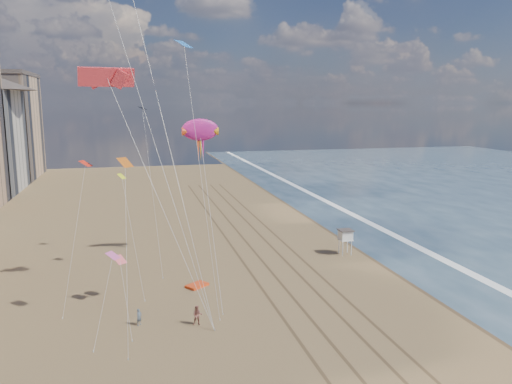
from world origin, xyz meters
TOP-DOWN VIEW (x-y plane):
  - wet_sand at (19.00, 40.00)m, footprint 260.00×260.00m
  - foam at (23.20, 40.00)m, footprint 260.00×260.00m
  - tracks at (2.55, 30.00)m, footprint 7.68×120.00m
  - lifeguard_stand at (12.29, 30.63)m, footprint 1.79×1.79m
  - grounded_kite at (-7.73, 23.69)m, footprint 2.67×2.50m
  - show_kite at (-5.64, 34.29)m, footprint 4.49×9.70m
  - kite_flyer_a at (-13.83, 15.59)m, footprint 0.64×0.64m
  - kite_flyer_b at (-8.87, 14.39)m, footprint 0.95×0.79m
  - small_kites at (-13.99, 23.93)m, footprint 11.72×21.06m

SIDE VIEW (x-z plane):
  - wet_sand at x=19.00m, z-range 0.00..0.00m
  - foam at x=23.20m, z-range 0.00..0.00m
  - tracks at x=2.55m, z-range 0.00..0.01m
  - grounded_kite at x=-7.73m, z-range 0.00..0.26m
  - kite_flyer_a at x=-13.83m, z-range 0.00..1.50m
  - kite_flyer_b at x=-8.87m, z-range 0.00..1.78m
  - lifeguard_stand at x=12.29m, z-range 0.88..4.11m
  - small_kites at x=-13.99m, z-range 2.94..24.29m
  - show_kite at x=-5.64m, z-range 4.09..27.80m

